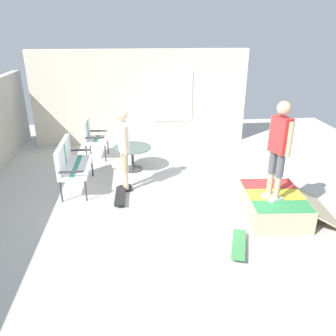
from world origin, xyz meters
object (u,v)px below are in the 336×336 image
object	(u,v)px
skate_ramp	(275,205)
person_watching	(123,144)
patio_chair_near_house	(92,135)
person_skater	(279,144)
patio_bench	(70,161)
skateboard_by_bench	(120,196)
skateboard_spare	(239,244)
patio_table	(132,154)

from	to	relation	value
skate_ramp	person_watching	distance (m)	3.11
patio_chair_near_house	person_skater	xyz separation A→B (m)	(-3.37, -3.44, 0.81)
patio_bench	person_skater	xyz separation A→B (m)	(-1.61, -3.67, 0.80)
patio_chair_near_house	skateboard_by_bench	bearing A→B (deg)	-161.88
skate_ramp	person_skater	distance (m)	1.22
person_watching	skateboard_by_bench	xyz separation A→B (m)	(-0.44, 0.10, -0.93)
person_skater	skateboard_spare	bearing A→B (deg)	134.66
patio_bench	skateboard_spare	xyz separation A→B (m)	(-2.39, -2.89, -0.53)
person_skater	patio_bench	bearing A→B (deg)	66.37
patio_table	skateboard_spare	distance (m)	3.67
person_skater	skateboard_by_bench	distance (m)	3.15
patio_chair_near_house	person_skater	distance (m)	4.88
patio_bench	patio_chair_near_house	bearing A→B (deg)	-7.68
patio_chair_near_house	skate_ramp	bearing A→B (deg)	-132.12
patio_chair_near_house	skateboard_by_bench	size ratio (longest dim) A/B	1.27
person_skater	skateboard_by_bench	world-z (taller)	person_skater
patio_chair_near_house	person_skater	world-z (taller)	person_skater
skateboard_spare	patio_bench	bearing A→B (deg)	50.41
person_watching	patio_bench	bearing A→B (deg)	81.71
skate_ramp	patio_table	world-z (taller)	patio_table
person_watching	patio_table	bearing A→B (deg)	-8.23
skateboard_by_bench	person_skater	bearing A→B (deg)	-110.75
person_watching	skateboard_spare	world-z (taller)	person_watching
person_watching	skateboard_spare	bearing A→B (deg)	-141.39
patio_table	skateboard_spare	bearing A→B (deg)	-153.56
patio_chair_near_house	person_skater	bearing A→B (deg)	-134.47
skateboard_spare	patio_table	bearing A→B (deg)	26.44
patio_table	skateboard_spare	size ratio (longest dim) A/B	1.09
skate_ramp	skateboard_spare	size ratio (longest dim) A/B	2.02
patio_bench	patio_chair_near_house	xyz separation A→B (m)	(1.77, -0.24, -0.00)
patio_bench	patio_chair_near_house	world-z (taller)	same
skate_ramp	person_skater	world-z (taller)	person_skater
patio_table	person_skater	size ratio (longest dim) A/B	0.53
skate_ramp	skateboard_spare	xyz separation A→B (m)	(-0.92, 0.93, -0.13)
patio_table	patio_bench	bearing A→B (deg)	125.01
patio_chair_near_house	skateboard_spare	distance (m)	4.95
patio_bench	patio_table	distance (m)	1.55
skate_ramp	skateboard_spare	world-z (taller)	skate_ramp
skate_ramp	person_watching	bearing A→B (deg)	64.21
person_skater	skateboard_spare	xyz separation A→B (m)	(-0.78, 0.79, -1.33)
skate_ramp	patio_table	distance (m)	3.48
person_watching	patio_chair_near_house	bearing A→B (deg)	24.32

